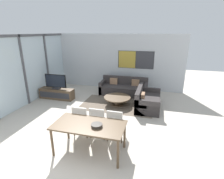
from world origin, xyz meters
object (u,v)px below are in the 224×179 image
Objects in this scene: tv_console at (57,94)px; dining_chair_left at (82,119)px; dining_chair_right at (116,123)px; television at (56,82)px; sofa_main at (124,88)px; dining_chair_centre at (98,121)px; dining_table at (89,127)px; fruit_bowl at (97,125)px; coffee_table at (117,99)px; sofa_side at (146,101)px.

dining_chair_left reaches higher than tv_console.
dining_chair_left is 1.00m from dining_chair_right.
sofa_main is at bearing 26.71° from television.
dining_chair_left is at bearing -176.81° from dining_chair_centre.
dining_table is at bearing -127.29° from dining_chair_right.
dining_table is at bearing 164.81° from fruit_bowl.
dining_chair_centre is 0.82m from fruit_bowl.
sofa_main reaches higher than coffee_table.
sofa_main and sofa_side have the same top height.
television is at bearing 139.60° from dining_chair_centre.
dining_chair_centre is at bearing 154.48° from sofa_side.
tv_console is at bearing 139.61° from dining_chair_centre.
tv_console is 1.69× the size of dining_chair_right.
dining_chair_right is 3.43× the size of fruit_bowl.
sofa_side is 3.33m from dining_table.
fruit_bowl reaches higher than tv_console.
fruit_bowl is at bearing -44.31° from dining_chair_left.
dining_chair_left is at bearing -46.32° from tv_console.
fruit_bowl reaches higher than coffee_table.
dining_chair_left is at bearing 135.69° from fruit_bowl.
dining_table is 6.44× the size of fruit_bowl.
sofa_main is 8.29× the size of fruit_bowl.
coffee_table is at bearing 90.28° from dining_chair_centre.
fruit_bowl is at bearing -87.07° from sofa_main.
fruit_bowl reaches higher than sofa_side.
dining_chair_left is at bearing 145.93° from sofa_side.
dining_chair_centre reaches higher than sofa_side.
tv_console is 1.57× the size of television.
dining_chair_right is at bearing -36.02° from television.
sofa_side is at bearing -49.69° from sofa_main.
sofa_side is at bearing 1.69° from coffee_table.
fruit_bowl is (0.23, -3.12, 0.55)m from coffee_table.
coffee_table is 3.18m from fruit_bowl.
dining_table is (0.01, -3.06, 0.43)m from coffee_table.
dining_table is (-1.16, -3.09, 0.43)m from sofa_side.
sofa_side is 2.70m from dining_chair_centre.
tv_console is 4.18m from dining_table.
dining_chair_centre reaches higher than sofa_main.
fruit_bowl is (0.22, -0.06, 0.12)m from dining_table.
sofa_main is 1.29× the size of dining_table.
dining_chair_centre is 0.50m from dining_chair_right.
dining_chair_right is at bearing 68.67° from fruit_bowl.
television is 0.91× the size of coffee_table.
television reaches higher than dining_chair_centre.
tv_console is 0.90× the size of dining_table.
dining_table is at bearing -47.46° from tv_console.
sofa_side is at bearing 55.93° from dining_chair_left.
tv_console is 2.80m from coffee_table.
television is at bearing 179.92° from coffee_table.
coffee_table is 1.18× the size of dining_chair_right.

